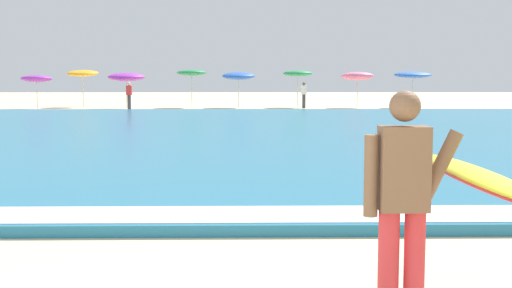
{
  "coord_description": "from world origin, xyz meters",
  "views": [
    {
      "loc": [
        0.48,
        -3.08,
        1.81
      ],
      "look_at": [
        0.59,
        3.9,
        1.1
      ],
      "focal_mm": 45.23,
      "sensor_mm": 36.0,
      "label": 1
    }
  ],
  "objects_px": {
    "beach_umbrella_7": "(413,75)",
    "beachgoer_near_row_left": "(304,94)",
    "beach_umbrella_3": "(192,73)",
    "beach_umbrella_4": "(239,76)",
    "beach_umbrella_6": "(357,76)",
    "beach_umbrella_5": "(298,73)",
    "beach_umbrella_2": "(126,77)",
    "beach_umbrella_0": "(36,79)",
    "surfer_with_board": "(437,189)",
    "beach_umbrella_1": "(83,73)",
    "beachgoer_near_row_mid": "(129,95)"
  },
  "relations": [
    {
      "from": "beach_umbrella_7",
      "to": "beachgoer_near_row_left",
      "type": "height_order",
      "value": "beach_umbrella_7"
    },
    {
      "from": "beach_umbrella_3",
      "to": "beach_umbrella_4",
      "type": "bearing_deg",
      "value": -4.52
    },
    {
      "from": "beach_umbrella_6",
      "to": "beachgoer_near_row_left",
      "type": "height_order",
      "value": "beach_umbrella_6"
    },
    {
      "from": "beach_umbrella_5",
      "to": "beach_umbrella_2",
      "type": "bearing_deg",
      "value": -172.28
    },
    {
      "from": "beach_umbrella_0",
      "to": "beach_umbrella_3",
      "type": "xyz_separation_m",
      "value": [
        9.1,
        1.5,
        0.36
      ]
    },
    {
      "from": "beachgoer_near_row_left",
      "to": "surfer_with_board",
      "type": "bearing_deg",
      "value": -93.63
    },
    {
      "from": "beach_umbrella_4",
      "to": "beachgoer_near_row_left",
      "type": "relative_size",
      "value": 1.42
    },
    {
      "from": "beach_umbrella_1",
      "to": "beach_umbrella_7",
      "type": "height_order",
      "value": "beach_umbrella_1"
    },
    {
      "from": "beach_umbrella_0",
      "to": "beach_umbrella_2",
      "type": "bearing_deg",
      "value": 2.72
    },
    {
      "from": "beach_umbrella_4",
      "to": "beach_umbrella_7",
      "type": "relative_size",
      "value": 0.99
    },
    {
      "from": "beach_umbrella_0",
      "to": "beach_umbrella_1",
      "type": "xyz_separation_m",
      "value": [
        2.2,
        2.19,
        0.34
      ]
    },
    {
      "from": "beach_umbrella_5",
      "to": "beach_umbrella_7",
      "type": "bearing_deg",
      "value": -5.92
    },
    {
      "from": "surfer_with_board",
      "to": "beach_umbrella_1",
      "type": "xyz_separation_m",
      "value": [
        -11.59,
        36.4,
        1.09
      ]
    },
    {
      "from": "beach_umbrella_1",
      "to": "beach_umbrella_6",
      "type": "relative_size",
      "value": 1.07
    },
    {
      "from": "surfer_with_board",
      "to": "beach_umbrella_5",
      "type": "bearing_deg",
      "value": 86.95
    },
    {
      "from": "beach_umbrella_0",
      "to": "beach_umbrella_3",
      "type": "bearing_deg",
      "value": 9.35
    },
    {
      "from": "beachgoer_near_row_left",
      "to": "beach_umbrella_5",
      "type": "bearing_deg",
      "value": 102.62
    },
    {
      "from": "beach_umbrella_2",
      "to": "beach_umbrella_4",
      "type": "xyz_separation_m",
      "value": [
        6.72,
        1.02,
        0.06
      ]
    },
    {
      "from": "beach_umbrella_2",
      "to": "beachgoer_near_row_left",
      "type": "bearing_deg",
      "value": 0.67
    },
    {
      "from": "beach_umbrella_3",
      "to": "beachgoer_near_row_left",
      "type": "relative_size",
      "value": 1.49
    },
    {
      "from": "beach_umbrella_6",
      "to": "beach_umbrella_7",
      "type": "relative_size",
      "value": 0.98
    },
    {
      "from": "beach_umbrella_6",
      "to": "beachgoer_near_row_mid",
      "type": "bearing_deg",
      "value": -171.36
    },
    {
      "from": "beach_umbrella_2",
      "to": "beachgoer_near_row_left",
      "type": "height_order",
      "value": "beach_umbrella_2"
    },
    {
      "from": "beach_umbrella_6",
      "to": "beachgoer_near_row_left",
      "type": "distance_m",
      "value": 3.54
    },
    {
      "from": "surfer_with_board",
      "to": "beach_umbrella_1",
      "type": "relative_size",
      "value": 0.99
    },
    {
      "from": "beach_umbrella_4",
      "to": "beachgoer_near_row_left",
      "type": "bearing_deg",
      "value": -12.67
    },
    {
      "from": "beach_umbrella_6",
      "to": "beachgoer_near_row_mid",
      "type": "height_order",
      "value": "beach_umbrella_6"
    },
    {
      "from": "beach_umbrella_3",
      "to": "surfer_with_board",
      "type": "bearing_deg",
      "value": -82.52
    },
    {
      "from": "beach_umbrella_0",
      "to": "beach_umbrella_7",
      "type": "xyz_separation_m",
      "value": [
        22.72,
        0.93,
        0.23
      ]
    },
    {
      "from": "beach_umbrella_5",
      "to": "beach_umbrella_6",
      "type": "relative_size",
      "value": 1.03
    },
    {
      "from": "beach_umbrella_7",
      "to": "beachgoer_near_row_mid",
      "type": "xyz_separation_m",
      "value": [
        -17.03,
        -2.11,
        -1.17
      ]
    },
    {
      "from": "beach_umbrella_0",
      "to": "beach_umbrella_6",
      "type": "height_order",
      "value": "beach_umbrella_6"
    },
    {
      "from": "surfer_with_board",
      "to": "beach_umbrella_7",
      "type": "bearing_deg",
      "value": 75.73
    },
    {
      "from": "beach_umbrella_4",
      "to": "beachgoer_near_row_left",
      "type": "height_order",
      "value": "beach_umbrella_4"
    },
    {
      "from": "surfer_with_board",
      "to": "beach_umbrella_4",
      "type": "xyz_separation_m",
      "value": [
        -1.77,
        35.47,
        0.92
      ]
    },
    {
      "from": "beach_umbrella_1",
      "to": "beachgoer_near_row_left",
      "type": "distance_m",
      "value": 13.96
    },
    {
      "from": "beach_umbrella_1",
      "to": "beach_umbrella_2",
      "type": "distance_m",
      "value": 3.66
    },
    {
      "from": "surfer_with_board",
      "to": "beachgoer_near_row_mid",
      "type": "bearing_deg",
      "value": 103.77
    },
    {
      "from": "beach_umbrella_0",
      "to": "beach_umbrella_6",
      "type": "xyz_separation_m",
      "value": [
        19.3,
        0.89,
        0.15
      ]
    },
    {
      "from": "beach_umbrella_6",
      "to": "beach_umbrella_5",
      "type": "bearing_deg",
      "value": 167.97
    },
    {
      "from": "beach_umbrella_2",
      "to": "beach_umbrella_3",
      "type": "height_order",
      "value": "beach_umbrella_3"
    },
    {
      "from": "surfer_with_board",
      "to": "beach_umbrella_2",
      "type": "distance_m",
      "value": 35.5
    },
    {
      "from": "beach_umbrella_5",
      "to": "beachgoer_near_row_left",
      "type": "distance_m",
      "value": 1.82
    },
    {
      "from": "beach_umbrella_2",
      "to": "beach_umbrella_4",
      "type": "height_order",
      "value": "beach_umbrella_4"
    },
    {
      "from": "beach_umbrella_3",
      "to": "beachgoer_near_row_mid",
      "type": "distance_m",
      "value": 4.52
    },
    {
      "from": "beach_umbrella_0",
      "to": "beach_umbrella_7",
      "type": "height_order",
      "value": "beach_umbrella_7"
    },
    {
      "from": "beach_umbrella_2",
      "to": "beach_umbrella_5",
      "type": "xyz_separation_m",
      "value": [
        10.4,
        1.41,
        0.22
      ]
    },
    {
      "from": "beach_umbrella_3",
      "to": "beachgoer_near_row_left",
      "type": "distance_m",
      "value": 7.09
    },
    {
      "from": "beach_umbrella_3",
      "to": "beach_umbrella_0",
      "type": "bearing_deg",
      "value": -170.65
    },
    {
      "from": "beach_umbrella_1",
      "to": "beach_umbrella_0",
      "type": "bearing_deg",
      "value": -135.07
    }
  ]
}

